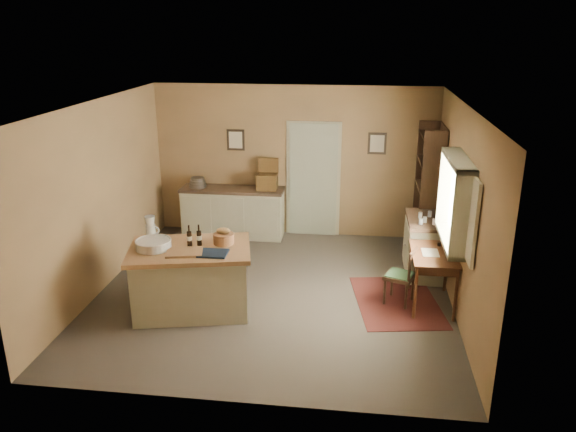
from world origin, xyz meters
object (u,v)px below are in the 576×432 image
at_px(desk_chair, 400,276).
at_px(shelving_unit, 431,190).
at_px(work_island, 191,277).
at_px(sideboard, 233,211).
at_px(right_cabinet, 424,245).
at_px(writing_desk, 433,259).

bearing_deg(desk_chair, shelving_unit, 95.06).
bearing_deg(work_island, sideboard, 78.60).
height_order(sideboard, shelving_unit, shelving_unit).
relative_size(work_island, right_cabinet, 1.72).
height_order(work_island, writing_desk, work_island).
bearing_deg(work_island, writing_desk, -2.23).
relative_size(sideboard, desk_chair, 2.31).
height_order(sideboard, right_cabinet, sideboard).
bearing_deg(right_cabinet, sideboard, 159.51).
bearing_deg(writing_desk, right_cabinet, 90.01).
relative_size(writing_desk, shelving_unit, 0.45).
distance_m(writing_desk, right_cabinet, 1.06).
distance_m(writing_desk, desk_chair, 0.51).
bearing_deg(writing_desk, desk_chair, -178.30).
distance_m(desk_chair, right_cabinet, 1.14).
bearing_deg(shelving_unit, writing_desk, -94.51).
distance_m(work_island, writing_desk, 3.28).
distance_m(sideboard, right_cabinet, 3.49).
height_order(writing_desk, desk_chair, writing_desk).
height_order(work_island, shelving_unit, shelving_unit).
height_order(writing_desk, shelving_unit, shelving_unit).
distance_m(work_island, shelving_unit, 4.28).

